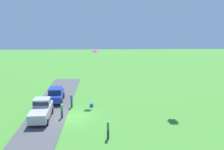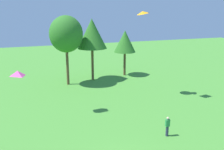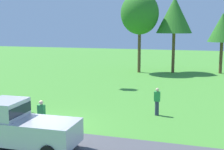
{
  "view_description": "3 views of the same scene",
  "coord_description": "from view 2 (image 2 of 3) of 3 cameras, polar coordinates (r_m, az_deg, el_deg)",
  "views": [
    {
      "loc": [
        27.87,
        3.49,
        11.22
      ],
      "look_at": [
        2.56,
        4.33,
        5.43
      ],
      "focal_mm": 42.0,
      "sensor_mm": 36.0,
      "label": 1
    },
    {
      "loc": [
        -5.53,
        -13.42,
        10.53
      ],
      "look_at": [
        0.31,
        3.32,
        5.85
      ],
      "focal_mm": 42.0,
      "sensor_mm": 36.0,
      "label": 2
    },
    {
      "loc": [
        8.42,
        -14.7,
        5.38
      ],
      "look_at": [
        2.47,
        3.86,
        2.37
      ],
      "focal_mm": 50.0,
      "sensor_mm": 36.0,
      "label": 3
    }
  ],
  "objects": [
    {
      "name": "person_watching_sky",
      "position": [
        22.6,
        11.96,
        -10.86
      ],
      "size": [
        0.36,
        0.24,
        1.71
      ],
      "color": "#2D334C",
      "rests_on": "ground"
    },
    {
      "name": "tree_center_back",
      "position": [
        35.58,
        -9.96,
        8.73
      ],
      "size": [
        4.45,
        4.45,
        9.4
      ],
      "color": "brown",
      "rests_on": "ground"
    },
    {
      "name": "tree_lone_near",
      "position": [
        37.61,
        -4.39,
        8.93
      ],
      "size": [
        4.2,
        4.2,
        8.86
      ],
      "color": "brown",
      "rests_on": "ground"
    },
    {
      "name": "tree_left_of_center",
      "position": [
        40.31,
        2.82,
        7.28
      ],
      "size": [
        3.31,
        3.31,
        6.98
      ],
      "color": "brown",
      "rests_on": "ground"
    },
    {
      "name": "kite_diamond_high_left",
      "position": [
        16.3,
        -19.85,
        0.37
      ],
      "size": [
        1.03,
        1.12,
        0.34
      ],
      "primitive_type": "pyramid",
      "rotation": [
        -0.06,
        0.0,
        5.12
      ],
      "color": "#EA4C9E"
    },
    {
      "name": "kite_delta_mid_center",
      "position": [
        30.67,
        6.7,
        13.35
      ],
      "size": [
        1.53,
        1.5,
        0.58
      ],
      "primitive_type": "cone",
      "rotation": [
        0.2,
        0.0,
        4.65
      ],
      "color": "orange"
    }
  ]
}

